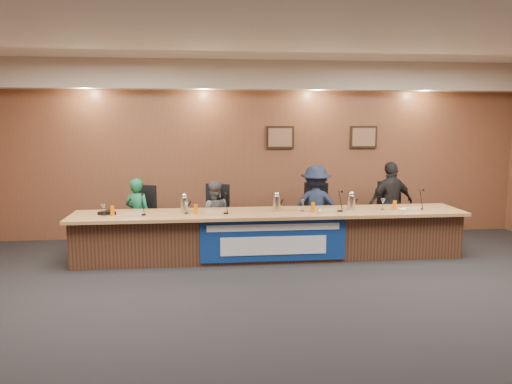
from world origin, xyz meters
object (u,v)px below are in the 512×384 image
panelist_a (138,215)px  carafe_left (184,205)px  office_chair_b (214,220)px  carafe_right (351,203)px  banner (274,240)px  panelist_b (214,215)px  panelist_c (316,206)px  speakerphone (108,212)px  panelist_d (391,203)px  dais_body (270,236)px  carafe_mid (277,204)px  office_chair_c (314,218)px  office_chair_a (139,222)px  office_chair_d (388,216)px

panelist_a → carafe_left: bearing=166.3°
office_chair_b → carafe_right: carafe_right is taller
banner → office_chair_b: bearing=127.6°
panelist_a → panelist_b: (1.25, 0.00, -0.03)m
panelist_c → speakerphone: (-3.36, -0.60, 0.07)m
office_chair_b → carafe_right: (2.16, -0.76, 0.39)m
carafe_left → carafe_right: carafe_left is taller
banner → panelist_d: size_ratio=1.51×
carafe_right → speakerphone: carafe_right is taller
carafe_right → speakerphone: 3.78m
dais_body → carafe_left: carafe_left is taller
banner → panelist_d: 2.46m
office_chair_b → carafe_mid: carafe_mid is taller
panelist_d → office_chair_c: 1.36m
dais_body → speakerphone: 2.52m
panelist_d → carafe_mid: panelist_d is taller
dais_body → banner: banner is taller
banner → office_chair_c: banner is taller
office_chair_a → office_chair_b: (1.25, 0.00, 0.00)m
office_chair_d → office_chair_c: bearing=-158.4°
panelist_a → office_chair_d: 4.33m
banner → panelist_a: (-2.12, 1.03, 0.23)m
banner → office_chair_d: bearing=27.1°
office_chair_b → office_chair_d: bearing=21.3°
panelist_d → carafe_mid: (-2.11, -0.66, 0.14)m
dais_body → carafe_mid: bearing=-24.8°
banner → panelist_d: panelist_d is taller
office_chair_c → carafe_left: carafe_left is taller
dais_body → carafe_right: (1.29, -0.05, 0.52)m
office_chair_b → carafe_mid: bearing=-16.9°
carafe_right → office_chair_b: bearing=160.6°
panelist_d → dais_body: bearing=2.0°
panelist_b → office_chair_c: bearing=-174.0°
carafe_mid → carafe_right: size_ratio=1.05×
office_chair_a → carafe_right: bearing=10.7°
dais_body → carafe_left: size_ratio=24.93×
dais_body → office_chair_b: size_ratio=12.50×
panelist_b → panelist_c: bearing=-177.3°
carafe_left → carafe_right: bearing=-0.9°
panelist_a → panelist_d: (4.32, 0.00, 0.12)m
carafe_left → carafe_right: 2.62m
banner → carafe_right: (1.29, 0.37, 0.49)m
office_chair_b → panelist_a: bearing=-154.2°
banner → carafe_mid: carafe_mid is taller
panelist_b → speakerphone: 1.74m
carafe_right → office_chair_c: bearing=118.9°
banner → office_chair_c: bearing=52.2°
speakerphone → office_chair_d: bearing=8.4°
dais_body → office_chair_a: size_ratio=12.50×
dais_body → banner: (0.00, -0.41, 0.03)m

